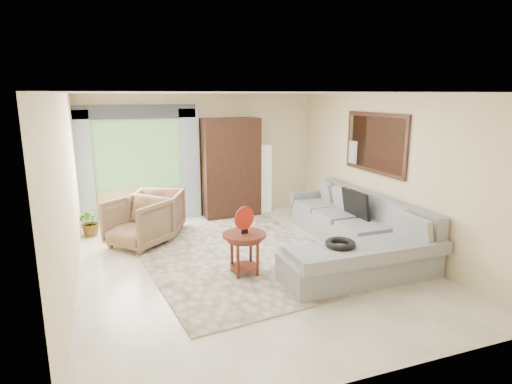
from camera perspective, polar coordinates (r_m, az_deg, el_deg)
name	(u,v)px	position (r m, az deg, el deg)	size (l,w,h in m)	color
ground	(249,263)	(6.78, -0.97, -9.47)	(6.00, 6.00, 0.00)	silver
area_rug	(240,255)	(7.08, -2.13, -8.41)	(3.00, 4.00, 0.02)	beige
sectional_sofa	(354,237)	(7.29, 12.92, -5.82)	(2.30, 3.46, 0.90)	gray
tv_screen	(356,204)	(7.63, 13.14, -1.57)	(0.06, 0.74, 0.48)	black
garden_hose	(340,244)	(6.13, 11.18, -6.77)	(0.43, 0.43, 0.09)	black
coffee_table	(245,253)	(6.26, -1.54, -8.15)	(0.63, 0.63, 0.63)	#461912
red_disc	(244,218)	(6.09, -1.57, -3.49)	(0.34, 0.34, 0.03)	#A01F10
armchair_left	(138,223)	(7.66, -15.45, -3.99)	(0.89, 0.92, 0.83)	brown
armchair_right	(158,212)	(8.27, -12.99, -2.67)	(0.87, 0.90, 0.82)	#91654F
potted_plant	(91,221)	(8.57, -21.14, -3.68)	(0.48, 0.41, 0.53)	#999999
armoire	(231,168)	(9.16, -3.38, 3.25)	(1.20, 0.55, 2.10)	black
floor_lamp	(265,178)	(9.53, 1.14, 1.82)	(0.24, 0.24, 1.50)	silver
window	(137,154)	(9.00, -15.58, 4.88)	(1.80, 0.04, 1.40)	#669E59
curtain_left	(82,170)	(8.92, -22.16, 2.71)	(0.40, 0.08, 2.30)	#9EB7CC
curtain_right	(190,164)	(9.09, -8.83, 3.69)	(0.40, 0.08, 2.30)	#9EB7CC
valance	(135,112)	(8.86, -15.88, 10.28)	(2.40, 0.12, 0.26)	#1E232D
wall_mirror	(375,143)	(7.78, 15.57, 6.30)	(0.05, 1.70, 1.05)	black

